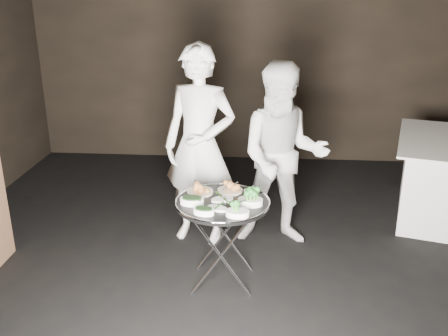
# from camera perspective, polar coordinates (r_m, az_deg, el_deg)

# --- Properties ---
(floor) EXTENTS (6.00, 7.00, 0.05)m
(floor) POSITION_cam_1_polar(r_m,az_deg,el_deg) (3.96, 2.90, -15.98)
(floor) COLOR black
(floor) RESTS_ON ground
(wall_back) EXTENTS (6.00, 0.05, 3.00)m
(wall_back) POSITION_cam_1_polar(r_m,az_deg,el_deg) (6.76, 4.06, 13.36)
(wall_back) COLOR black
(wall_back) RESTS_ON floor
(tray_stand) EXTENTS (0.48, 0.41, 0.71)m
(tray_stand) POSITION_cam_1_polar(r_m,az_deg,el_deg) (4.02, -0.17, -8.14)
(tray_stand) COLOR silver
(tray_stand) RESTS_ON floor
(serving_tray) EXTENTS (0.75, 0.75, 0.04)m
(serving_tray) POSITION_cam_1_polar(r_m,az_deg,el_deg) (3.88, -0.17, -4.00)
(serving_tray) COLOR black
(serving_tray) RESTS_ON tray_stand
(potato_plate_a) EXTENTS (0.22, 0.22, 0.08)m
(potato_plate_a) POSITION_cam_1_polar(r_m,az_deg,el_deg) (4.02, -2.74, -2.42)
(potato_plate_a) COLOR beige
(potato_plate_a) RESTS_ON serving_tray
(potato_plate_b) EXTENTS (0.21, 0.21, 0.08)m
(potato_plate_b) POSITION_cam_1_polar(r_m,az_deg,el_deg) (4.05, 0.70, -2.28)
(potato_plate_b) COLOR beige
(potato_plate_b) RESTS_ON serving_tray
(greens_bowl) EXTENTS (0.12, 0.12, 0.07)m
(greens_bowl) POSITION_cam_1_polar(r_m,az_deg,el_deg) (3.98, 3.14, -2.73)
(greens_bowl) COLOR white
(greens_bowl) RESTS_ON serving_tray
(asparagus_plate_a) EXTENTS (0.21, 0.18, 0.04)m
(asparagus_plate_a) POSITION_cam_1_polar(r_m,az_deg,el_deg) (3.89, -0.20, -3.49)
(asparagus_plate_a) COLOR white
(asparagus_plate_a) RESTS_ON serving_tray
(asparagus_plate_b) EXTENTS (0.19, 0.15, 0.03)m
(asparagus_plate_b) POSITION_cam_1_polar(r_m,az_deg,el_deg) (3.74, -0.75, -4.55)
(asparagus_plate_b) COLOR white
(asparagus_plate_b) RESTS_ON serving_tray
(spinach_bowl_a) EXTENTS (0.19, 0.13, 0.08)m
(spinach_bowl_a) POSITION_cam_1_polar(r_m,az_deg,el_deg) (3.83, -3.68, -3.65)
(spinach_bowl_a) COLOR white
(spinach_bowl_a) RESTS_ON serving_tray
(spinach_bowl_b) EXTENTS (0.18, 0.13, 0.07)m
(spinach_bowl_b) POSITION_cam_1_polar(r_m,az_deg,el_deg) (3.67, -2.33, -4.85)
(spinach_bowl_b) COLOR white
(spinach_bowl_b) RESTS_ON serving_tray
(broccoli_bowl_a) EXTENTS (0.19, 0.14, 0.08)m
(broccoli_bowl_a) POSITION_cam_1_polar(r_m,az_deg,el_deg) (3.82, 3.03, -3.70)
(broccoli_bowl_a) COLOR white
(broccoli_bowl_a) RESTS_ON serving_tray
(broccoli_bowl_b) EXTENTS (0.18, 0.13, 0.07)m
(broccoli_bowl_b) POSITION_cam_1_polar(r_m,az_deg,el_deg) (3.64, 1.56, -5.03)
(broccoli_bowl_b) COLOR white
(broccoli_bowl_b) RESTS_ON serving_tray
(serving_utensils) EXTENTS (0.58, 0.42, 0.01)m
(serving_utensils) POSITION_cam_1_polar(r_m,az_deg,el_deg) (3.92, 0.15, -2.79)
(serving_utensils) COLOR silver
(serving_utensils) RESTS_ON serving_tray
(waiter_left) EXTENTS (0.76, 0.59, 1.85)m
(waiter_left) POSITION_cam_1_polar(r_m,az_deg,el_deg) (4.55, -2.81, 2.49)
(waiter_left) COLOR white
(waiter_left) RESTS_ON floor
(waiter_right) EXTENTS (0.83, 0.65, 1.70)m
(waiter_right) POSITION_cam_1_polar(r_m,az_deg,el_deg) (4.53, 6.73, 1.34)
(waiter_right) COLOR white
(waiter_right) RESTS_ON floor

